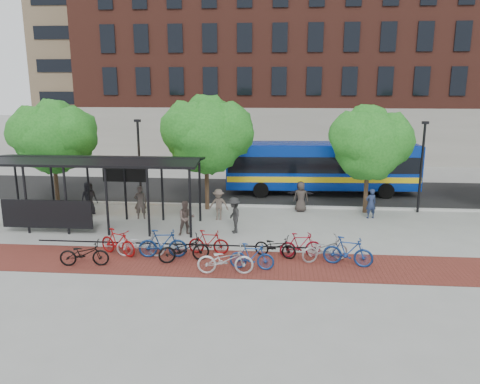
# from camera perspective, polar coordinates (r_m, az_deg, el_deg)

# --- Properties ---
(ground) EXTENTS (160.00, 160.00, 0.00)m
(ground) POSITION_cam_1_polar(r_m,az_deg,el_deg) (23.84, 1.96, -4.31)
(ground) COLOR #9E9E99
(ground) RESTS_ON ground
(asphalt_street) EXTENTS (160.00, 8.00, 0.01)m
(asphalt_street) POSITION_cam_1_polar(r_m,az_deg,el_deg) (31.55, 2.68, 0.05)
(asphalt_street) COLOR black
(asphalt_street) RESTS_ON ground
(curb) EXTENTS (160.00, 0.25, 0.12)m
(curb) POSITION_cam_1_polar(r_m,az_deg,el_deg) (27.66, 2.37, -1.71)
(curb) COLOR #B7B7B2
(curb) RESTS_ON ground
(brick_strip) EXTENTS (24.00, 3.00, 0.01)m
(brick_strip) POSITION_cam_1_polar(r_m,az_deg,el_deg) (19.35, -4.79, -8.58)
(brick_strip) COLOR maroon
(brick_strip) RESTS_ON ground
(bike_rack_rail) EXTENTS (12.00, 0.05, 0.95)m
(bike_rack_rail) POSITION_cam_1_polar(r_m,az_deg,el_deg) (20.42, -8.00, -7.49)
(bike_rack_rail) COLOR black
(bike_rack_rail) RESTS_ON ground
(building_brick) EXTENTS (55.00, 14.00, 20.00)m
(building_brick) POSITION_cam_1_polar(r_m,az_deg,el_deg) (49.60, 15.74, 15.98)
(building_brick) COLOR #5E2B21
(building_brick) RESTS_ON ground
(building_tower) EXTENTS (22.00, 22.00, 30.00)m
(building_tower) POSITION_cam_1_polar(r_m,az_deg,el_deg) (65.47, -11.05, 19.82)
(building_tower) COLOR #7A664C
(building_tower) RESTS_ON ground
(bus_shelter) EXTENTS (10.60, 3.07, 3.60)m
(bus_shelter) POSITION_cam_1_polar(r_m,az_deg,el_deg) (24.43, -17.49, 2.75)
(bus_shelter) COLOR black
(bus_shelter) RESTS_ON ground
(tree_a) EXTENTS (4.90, 4.00, 6.18)m
(tree_a) POSITION_cam_1_polar(r_m,az_deg,el_deg) (29.27, -21.76, 6.52)
(tree_a) COLOR #382619
(tree_a) RESTS_ON ground
(tree_b) EXTENTS (5.15, 4.20, 6.47)m
(tree_b) POSITION_cam_1_polar(r_m,az_deg,el_deg) (26.50, -3.94, 7.29)
(tree_b) COLOR #382619
(tree_b) RESTS_ON ground
(tree_c) EXTENTS (4.66, 3.80, 5.92)m
(tree_c) POSITION_cam_1_polar(r_m,az_deg,el_deg) (26.72, 15.62, 6.01)
(tree_c) COLOR #382619
(tree_c) RESTS_ON ground
(lamp_post_left) EXTENTS (0.35, 0.20, 5.12)m
(lamp_post_left) POSITION_cam_1_polar(r_m,az_deg,el_deg) (27.88, -12.17, 3.77)
(lamp_post_left) COLOR black
(lamp_post_left) RESTS_ON ground
(lamp_post_right) EXTENTS (0.35, 0.20, 5.12)m
(lamp_post_right) POSITION_cam_1_polar(r_m,az_deg,el_deg) (27.83, 21.27, 3.15)
(lamp_post_right) COLOR black
(lamp_post_right) RESTS_ON ground
(bus) EXTENTS (12.50, 3.43, 3.34)m
(bus) POSITION_cam_1_polar(r_m,az_deg,el_deg) (31.13, 9.87, 3.28)
(bus) COLOR #082A95
(bus) RESTS_ON ground
(bike_0) EXTENTS (2.03, 0.90, 1.03)m
(bike_0) POSITION_cam_1_polar(r_m,az_deg,el_deg) (19.82, -18.46, -7.13)
(bike_0) COLOR black
(bike_0) RESTS_ON ground
(bike_1) EXTENTS (1.94, 1.28, 1.14)m
(bike_1) POSITION_cam_1_polar(r_m,az_deg,el_deg) (20.61, -14.67, -5.93)
(bike_1) COLOR #A00E0F
(bike_1) RESTS_ON ground
(bike_2) EXTENTS (2.09, 0.84, 1.08)m
(bike_2) POSITION_cam_1_polar(r_m,az_deg,el_deg) (20.23, -12.04, -6.24)
(bike_2) COLOR #ACACAE
(bike_2) RESTS_ON ground
(bike_3) EXTENTS (2.08, 0.78, 1.22)m
(bike_3) POSITION_cam_1_polar(r_m,az_deg,el_deg) (19.90, -9.41, -6.23)
(bike_3) COLOR navy
(bike_3) RESTS_ON ground
(bike_4) EXTENTS (2.22, 1.40, 1.10)m
(bike_4) POSITION_cam_1_polar(r_m,az_deg,el_deg) (19.36, -6.85, -6.90)
(bike_4) COLOR black
(bike_4) RESTS_ON ground
(bike_5) EXTENTS (1.77, 0.58, 1.05)m
(bike_5) POSITION_cam_1_polar(r_m,az_deg,el_deg) (20.13, -3.84, -6.10)
(bike_5) COLOR maroon
(bike_5) RESTS_ON ground
(bike_6) EXTENTS (2.21, 0.90, 1.14)m
(bike_6) POSITION_cam_1_polar(r_m,az_deg,el_deg) (18.05, -1.80, -8.25)
(bike_6) COLOR silver
(bike_6) RESTS_ON ground
(bike_7) EXTENTS (1.81, 0.66, 1.07)m
(bike_7) POSITION_cam_1_polar(r_m,az_deg,el_deg) (18.47, 1.45, -7.86)
(bike_7) COLOR navy
(bike_7) RESTS_ON ground
(bike_8) EXTENTS (1.92, 1.15, 0.95)m
(bike_8) POSITION_cam_1_polar(r_m,az_deg,el_deg) (19.78, 4.33, -6.61)
(bike_8) COLOR black
(bike_8) RESTS_ON ground
(bike_9) EXTENTS (1.84, 0.81, 1.07)m
(bike_9) POSITION_cam_1_polar(r_m,az_deg,el_deg) (19.87, 7.38, -6.42)
(bike_9) COLOR maroon
(bike_9) RESTS_ON ground
(bike_10) EXTENTS (2.14, 1.34, 1.06)m
(bike_10) POSITION_cam_1_polar(r_m,az_deg,el_deg) (19.56, 10.32, -6.86)
(bike_10) COLOR #959597
(bike_10) RESTS_ON ground
(bike_11) EXTENTS (2.07, 1.06, 1.20)m
(bike_11) POSITION_cam_1_polar(r_m,az_deg,el_deg) (19.28, 13.03, -7.07)
(bike_11) COLOR navy
(bike_11) RESTS_ON ground
(pedestrian_0) EXTENTS (1.05, 1.05, 1.84)m
(pedestrian_0) POSITION_cam_1_polar(r_m,az_deg,el_deg) (27.33, -17.94, -0.68)
(pedestrian_0) COLOR black
(pedestrian_0) RESTS_ON ground
(pedestrian_1) EXTENTS (0.74, 0.56, 1.82)m
(pedestrian_1) POSITION_cam_1_polar(r_m,az_deg,el_deg) (25.62, -12.05, -1.25)
(pedestrian_1) COLOR #463C38
(pedestrian_1) RESTS_ON ground
(pedestrian_3) EXTENTS (1.14, 0.72, 1.68)m
(pedestrian_3) POSITION_cam_1_polar(r_m,az_deg,el_deg) (24.91, -2.63, -1.54)
(pedestrian_3) COLOR brown
(pedestrian_3) RESTS_ON ground
(pedestrian_5) EXTENTS (1.55, 0.57, 1.65)m
(pedestrian_5) POSITION_cam_1_polar(r_m,az_deg,el_deg) (27.29, 7.38, -0.36)
(pedestrian_5) COLOR black
(pedestrian_5) RESTS_ON ground
(pedestrian_6) EXTENTS (0.84, 0.55, 1.71)m
(pedestrian_6) POSITION_cam_1_polar(r_m,az_deg,el_deg) (26.72, 7.44, -0.59)
(pedestrian_6) COLOR #38312D
(pedestrian_6) RESTS_ON ground
(pedestrian_7) EXTENTS (0.68, 0.54, 1.63)m
(pedestrian_7) POSITION_cam_1_polar(r_m,az_deg,el_deg) (26.17, 15.67, -1.36)
(pedestrian_7) COLOR #212C4E
(pedestrian_7) RESTS_ON ground
(pedestrian_8) EXTENTS (1.00, 0.91, 1.68)m
(pedestrian_8) POSITION_cam_1_polar(r_m,az_deg,el_deg) (22.56, -6.57, -3.18)
(pedestrian_8) COLOR brown
(pedestrian_8) RESTS_ON ground
(pedestrian_9) EXTENTS (0.99, 1.30, 1.77)m
(pedestrian_9) POSITION_cam_1_polar(r_m,az_deg,el_deg) (22.74, -0.72, -2.85)
(pedestrian_9) COLOR #242424
(pedestrian_9) RESTS_ON ground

